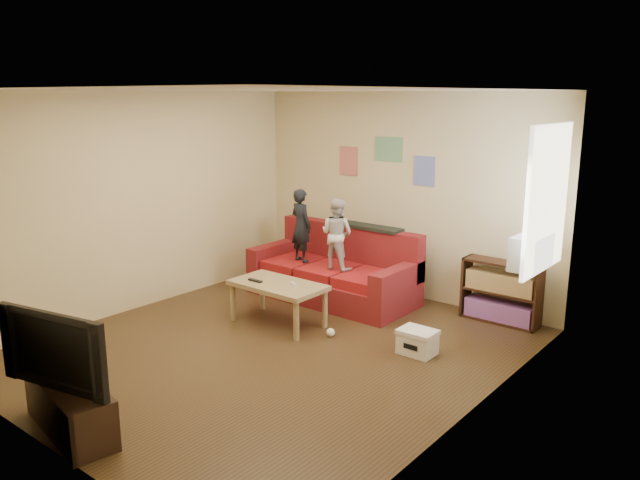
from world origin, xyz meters
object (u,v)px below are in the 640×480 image
Objects in this scene: tv_stand at (70,407)px; child_b at (337,234)px; file_box at (417,342)px; child_a at (301,225)px; bookshelf at (501,295)px; television at (64,346)px; sofa at (336,274)px; coffee_table at (278,289)px.

child_b is at bearing 104.57° from tv_stand.
tv_stand is (0.26, -3.86, -0.72)m from child_b.
file_box is 0.35× the size of tv_stand.
child_a is 2.70m from bookshelf.
child_a is at bearing -164.87° from bookshelf.
bookshelf is at bearing -152.79° from child_a.
file_box is at bearing 53.84° from television.
television reaches higher than sofa.
coffee_table is 1.78m from file_box.
coffee_table is 2.86m from tv_stand.
coffee_table reaches higher than tv_stand.
child_b is at bearing -160.50° from bookshelf.
bookshelf is at bearing 57.81° from television.
child_a is 2.52m from file_box.
child_b is 1.98m from file_box.
child_b is 0.82× the size of coffee_table.
sofa is 2.14m from bookshelf.
bookshelf is 2.42× the size of file_box.
sofa is at bearing 106.48° from tv_stand.
child_b is at bearing -49.95° from sofa.
television is at bearing 114.66° from child_a.
coffee_table is at bearing -86.72° from sofa.
sofa reaches higher than coffee_table.
tv_stand is at bearing -84.21° from sofa.
bookshelf is at bearing 13.75° from sofa.
file_box is at bearing -27.51° from sofa.
television is at bearing -84.21° from sofa.
child_b reaches higher than file_box.
child_b is 3.88m from television.
tv_stand is at bearing -83.14° from coffee_table.
bookshelf reaches higher than tv_stand.
bookshelf is (2.08, 0.51, 0.00)m from sofa.
file_box is at bearing 173.39° from child_a.
coffee_table is 1.01× the size of tv_stand.
tv_stand is 1.01× the size of television.
child_a is 0.89× the size of tv_stand.
child_a is at bearing 161.31° from file_box.
sofa is 2.39× the size of bookshelf.
child_b is 0.84× the size of television.
television reaches higher than tv_stand.
coffee_table is 1.02× the size of television.
coffee_table is 2.87m from television.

